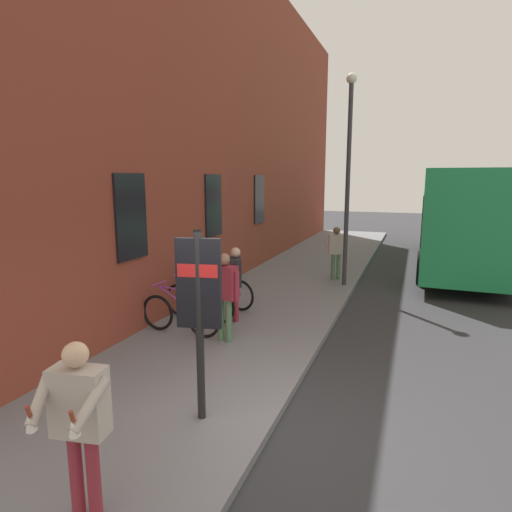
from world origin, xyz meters
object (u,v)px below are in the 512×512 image
(pedestrian_by_facade, at_px, (236,276))
(city_bus, at_px, (462,212))
(pedestrian_near_bus, at_px, (336,248))
(street_lamp, at_px, (348,165))
(bicycle_end_of_row, at_px, (180,315))
(transit_info_sign, at_px, (199,296))
(pedestrian_crossing_street, at_px, (224,288))
(bicycle_leaning_wall, at_px, (222,291))
(tourist_with_hotdogs, at_px, (78,413))
(bicycle_beside_lamp, at_px, (199,302))

(pedestrian_by_facade, bearing_deg, city_bus, -29.83)
(pedestrian_near_bus, distance_m, street_lamp, 2.47)
(bicycle_end_of_row, distance_m, street_lamp, 6.29)
(transit_info_sign, bearing_deg, pedestrian_by_facade, 16.47)
(pedestrian_near_bus, distance_m, pedestrian_by_facade, 4.67)
(pedestrian_crossing_street, bearing_deg, pedestrian_near_bus, -10.42)
(transit_info_sign, bearing_deg, bicycle_leaning_wall, 21.57)
(bicycle_end_of_row, height_order, pedestrian_by_facade, pedestrian_by_facade)
(tourist_with_hotdogs, bearing_deg, city_bus, -16.13)
(transit_info_sign, relative_size, pedestrian_crossing_street, 1.44)
(transit_info_sign, distance_m, pedestrian_crossing_street, 2.68)
(transit_info_sign, xyz_separation_m, tourist_with_hotdogs, (-1.83, 0.21, -0.58))
(pedestrian_near_bus, bearing_deg, bicycle_leaning_wall, 151.91)
(bicycle_beside_lamp, relative_size, street_lamp, 0.31)
(tourist_with_hotdogs, bearing_deg, bicycle_leaning_wall, 13.86)
(bicycle_leaning_wall, bearing_deg, pedestrian_by_facade, -138.99)
(pedestrian_by_facade, bearing_deg, bicycle_beside_lamp, 106.58)
(bicycle_beside_lamp, height_order, tourist_with_hotdogs, tourist_with_hotdogs)
(bicycle_beside_lamp, relative_size, city_bus, 0.17)
(pedestrian_by_facade, distance_m, tourist_with_hotdogs, 5.56)
(bicycle_end_of_row, xyz_separation_m, pedestrian_by_facade, (1.13, -0.69, 0.57))
(bicycle_leaning_wall, relative_size, transit_info_sign, 0.73)
(bicycle_end_of_row, height_order, street_lamp, street_lamp)
(pedestrian_crossing_street, bearing_deg, pedestrian_by_facade, 13.26)
(transit_info_sign, height_order, tourist_with_hotdogs, transit_info_sign)
(bicycle_end_of_row, relative_size, transit_info_sign, 0.74)
(transit_info_sign, distance_m, pedestrian_by_facade, 3.87)
(transit_info_sign, xyz_separation_m, city_bus, (12.32, -3.89, 0.20))
(bicycle_beside_lamp, xyz_separation_m, street_lamp, (4.14, -2.42, 2.94))
(bicycle_leaning_wall, height_order, street_lamp, street_lamp)
(bicycle_beside_lamp, distance_m, transit_info_sign, 4.07)
(city_bus, distance_m, street_lamp, 5.99)
(city_bus, relative_size, pedestrian_crossing_street, 6.34)
(bicycle_beside_lamp, height_order, pedestrian_crossing_street, pedestrian_crossing_street)
(bicycle_end_of_row, xyz_separation_m, street_lamp, (5.04, -2.35, 2.94))
(street_lamp, bearing_deg, transit_info_sign, 175.56)
(transit_info_sign, bearing_deg, bicycle_beside_lamp, 28.10)
(bicycle_beside_lamp, height_order, pedestrian_near_bus, pedestrian_near_bus)
(city_bus, xyz_separation_m, tourist_with_hotdogs, (-14.15, 4.09, -0.78))
(transit_info_sign, height_order, city_bus, city_bus)
(pedestrian_crossing_street, distance_m, pedestrian_by_facade, 1.20)
(pedestrian_near_bus, xyz_separation_m, pedestrian_crossing_street, (-5.65, 1.04, 0.05))
(pedestrian_near_bus, distance_m, pedestrian_crossing_street, 5.75)
(street_lamp, bearing_deg, bicycle_end_of_row, 154.97)
(pedestrian_by_facade, xyz_separation_m, tourist_with_hotdogs, (-5.49, -0.88, 0.06))
(bicycle_leaning_wall, bearing_deg, bicycle_end_of_row, 179.49)
(transit_info_sign, xyz_separation_m, pedestrian_by_facade, (3.66, 1.08, -0.64))
(transit_info_sign, bearing_deg, street_lamp, -4.44)
(bicycle_beside_lamp, xyz_separation_m, transit_info_sign, (-3.43, -1.83, 1.21))
(city_bus, bearing_deg, bicycle_end_of_row, 150.00)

